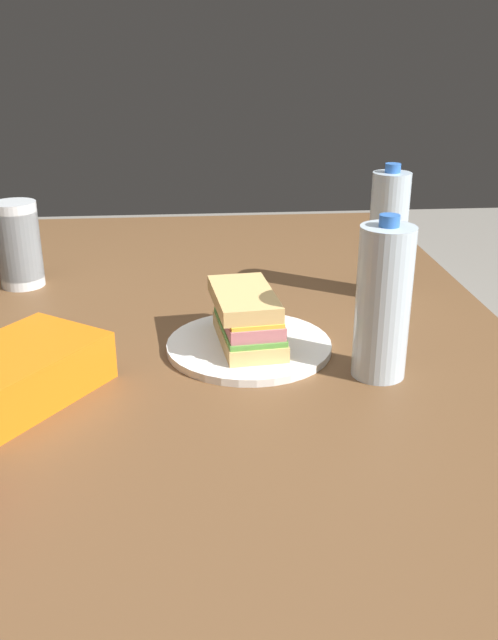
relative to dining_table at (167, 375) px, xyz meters
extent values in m
cube|color=brown|center=(0.00, 0.00, 0.06)|extent=(1.59, 1.16, 0.04)
cylinder|color=brown|center=(0.72, -0.50, -0.32)|extent=(0.07, 0.07, 0.73)
cylinder|color=white|center=(-0.08, -0.13, 0.09)|extent=(0.26, 0.26, 0.01)
cube|color=#DBB26B|center=(-0.08, -0.13, 0.11)|extent=(0.18, 0.11, 0.02)
cube|color=#599E3F|center=(-0.08, -0.13, 0.12)|extent=(0.17, 0.10, 0.01)
cube|color=#C6727A|center=(-0.08, -0.13, 0.14)|extent=(0.16, 0.10, 0.02)
cube|color=yellow|center=(-0.08, -0.13, 0.15)|extent=(0.16, 0.09, 0.01)
cube|color=#DBB26B|center=(-0.07, -0.13, 0.16)|extent=(0.18, 0.11, 0.02)
cube|color=orange|center=(-0.21, 0.19, 0.12)|extent=(0.27, 0.26, 0.07)
cylinder|color=silver|center=(0.14, -0.41, 0.20)|extent=(0.07, 0.07, 0.23)
cylinder|color=blue|center=(0.14, -0.41, 0.32)|extent=(0.03, 0.03, 0.02)
cylinder|color=silver|center=(0.26, 0.29, 0.13)|extent=(0.08, 0.08, 0.09)
cylinder|color=silver|center=(0.26, 0.29, 0.15)|extent=(0.08, 0.08, 0.09)
cylinder|color=silver|center=(0.26, 0.29, 0.17)|extent=(0.08, 0.08, 0.09)
cylinder|color=silver|center=(0.26, 0.29, 0.18)|extent=(0.08, 0.08, 0.09)
cylinder|color=silver|center=(0.26, 0.29, 0.20)|extent=(0.08, 0.08, 0.09)
cylinder|color=silver|center=(-0.18, -0.31, 0.19)|extent=(0.08, 0.08, 0.22)
cylinder|color=blue|center=(-0.18, -0.31, 0.31)|extent=(0.03, 0.03, 0.02)
camera|label=1|loc=(-1.07, -0.05, 0.54)|focal=38.87mm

